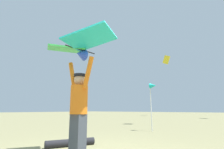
% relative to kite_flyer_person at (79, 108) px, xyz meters
% --- Properties ---
extents(kite_flyer_person, '(0.81, 0.37, 1.92)m').
position_rel_kite_flyer_person_xyz_m(kite_flyer_person, '(0.00, 0.00, 0.00)').
color(kite_flyer_person, '#424751').
rests_on(kite_flyer_person, ground).
extents(held_stunt_kite, '(1.96, 1.11, 0.42)m').
position_rel_kite_flyer_person_xyz_m(held_stunt_kite, '(-0.01, -0.08, 1.25)').
color(held_stunt_kite, black).
extents(distant_kite_yellow_mid_right, '(1.39, 1.11, 1.58)m').
position_rel_kite_flyer_person_xyz_m(distant_kite_yellow_mid_right, '(-6.90, 23.15, 7.50)').
color(distant_kite_yellow_mid_right, yellow).
extents(spare_kite_bag, '(0.67, 1.19, 0.18)m').
position_rel_kite_flyer_person_xyz_m(spare_kite_bag, '(-1.03, 0.66, -0.85)').
color(spare_kite_bag, black).
rests_on(spare_kite_bag, ground).
extents(marker_flag, '(0.30, 0.24, 2.06)m').
position_rel_kite_flyer_person_xyz_m(marker_flag, '(-0.70, 4.80, 0.85)').
color(marker_flag, silver).
rests_on(marker_flag, ground).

